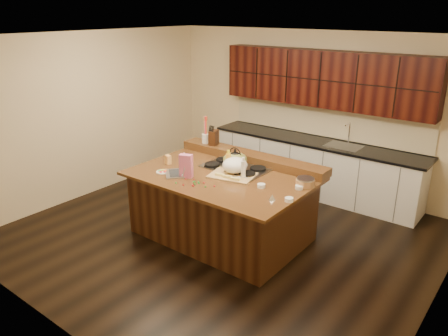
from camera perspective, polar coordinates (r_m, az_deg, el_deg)
The scene contains 35 objects.
room at distance 5.73m, azimuth -0.31°, elevation 3.15°, with size 5.52×5.02×2.72m.
island at distance 6.05m, azimuth -0.29°, elevation -4.90°, with size 2.40×1.60×0.92m.
back_ledge at distance 6.39m, azimuth 3.57°, elevation 1.42°, with size 2.40×0.30×0.12m, color black.
cooktop at distance 6.09m, azimuth 1.44°, elevation 0.07°, with size 0.92×0.52×0.05m.
back_counter at distance 7.51m, azimuth 12.07°, elevation 3.93°, with size 3.70×0.66×2.40m.
kettle at distance 6.05m, azimuth 1.45°, elevation 1.21°, with size 0.22×0.22×0.20m, color black.
green_bowl at distance 6.05m, azimuth 1.45°, elevation 1.16°, with size 0.34×0.34×0.18m, color olive.
laptop at distance 5.91m, azimuth -5.95°, elevation -0.17°, with size 0.45×0.44×0.24m.
oil_bottle at distance 5.90m, azimuth 0.57°, elevation 0.63°, with size 0.07×0.07×0.27m, color gold.
vinegar_bottle at distance 5.69m, azimuth 2.54°, elevation -0.26°, with size 0.06×0.06×0.25m, color silver.
wooden_tray at distance 5.83m, azimuth 1.34°, elevation 0.06°, with size 0.66×0.54×0.24m.
ramekin_a at distance 5.12m, azimuth 8.49°, elevation -4.10°, with size 0.10×0.10×0.04m, color white.
ramekin_b at distance 5.49m, azimuth 9.79°, elevation -2.48°, with size 0.10×0.10×0.04m, color white.
ramekin_c at distance 5.47m, azimuth 4.89°, elevation -2.32°, with size 0.10×0.10×0.04m, color white.
strainer_bowl at distance 5.58m, azimuth 10.57°, elevation -1.91°, with size 0.24×0.24×0.09m, color #996B3F.
kitchen_timer at distance 5.12m, azimuth 6.30°, elevation -3.83°, with size 0.08×0.08×0.07m, color silver.
pink_bag at distance 5.75m, azimuth -4.97°, elevation 0.27°, with size 0.17×0.09×0.31m, color #CA5F86.
candy_plate at distance 6.01m, azimuth -8.01°, elevation -0.49°, with size 0.18×0.18×0.01m, color white.
package_box at distance 6.30m, azimuth -7.33°, elevation 1.09°, with size 0.09×0.07×0.13m, color #E5A251.
utensil_crock at distance 6.84m, azimuth -2.40°, elevation 3.88°, with size 0.12×0.12×0.14m, color white.
knife_block at distance 6.73m, azimuth -1.37°, elevation 3.99°, with size 0.11×0.18×0.22m, color black.
gumdrop_0 at distance 5.48m, azimuth -1.25°, elevation -2.37°, with size 0.02×0.02×0.02m, color red.
gumdrop_1 at distance 5.61m, azimuth -6.30°, elevation -1.94°, with size 0.02×0.02×0.02m, color #198C26.
gumdrop_2 at distance 5.72m, azimuth -5.02°, elevation -1.43°, with size 0.02×0.02×0.02m, color red.
gumdrop_3 at distance 5.46m, azimuth -2.45°, elevation -2.46°, with size 0.02×0.02×0.02m, color #198C26.
gumdrop_4 at distance 5.69m, azimuth -3.95°, elevation -1.53°, with size 0.02×0.02×0.02m, color red.
gumdrop_5 at distance 5.61m, azimuth -3.37°, elevation -1.85°, with size 0.02×0.02×0.02m, color #198C26.
gumdrop_6 at distance 5.53m, azimuth -5.33°, elevation -2.21°, with size 0.02×0.02×0.02m, color red.
gumdrop_7 at distance 5.57m, azimuth -3.27°, elevation -1.99°, with size 0.02×0.02×0.02m, color #198C26.
gumdrop_8 at distance 5.49m, azimuth -4.03°, elevation -2.35°, with size 0.02×0.02×0.02m, color red.
gumdrop_9 at distance 5.62m, azimuth -3.99°, elevation -1.83°, with size 0.02×0.02×0.02m, color #198C26.
gumdrop_10 at distance 5.52m, azimuth -4.15°, elevation -2.24°, with size 0.02×0.02×0.02m, color red.
gumdrop_11 at distance 5.55m, azimuth -3.82°, elevation -2.09°, with size 0.02×0.02×0.02m, color #198C26.
gumdrop_12 at distance 5.58m, azimuth -2.64°, elevation -1.93°, with size 0.02×0.02×0.02m, color red.
gumdrop_13 at distance 5.63m, azimuth -3.88°, elevation -1.75°, with size 0.02×0.02×0.02m, color #198C26.
Camera 1 is at (3.37, -4.32, 3.03)m, focal length 35.00 mm.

